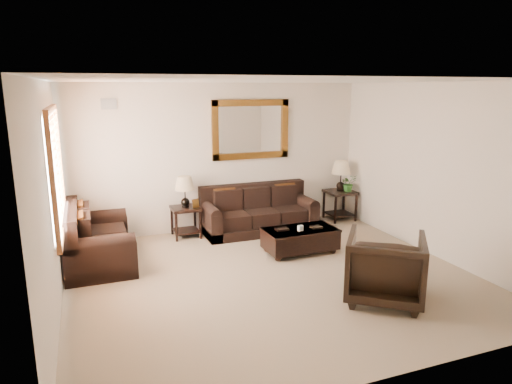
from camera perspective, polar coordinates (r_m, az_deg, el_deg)
name	(u,v)px	position (r m, az deg, el deg)	size (l,w,h in m)	color
room	(272,184)	(6.15, 2.07, 1.05)	(5.51, 5.01, 2.71)	#836E5A
window	(57,171)	(6.54, -23.65, 2.47)	(0.07, 1.96, 1.66)	white
mirror	(251,130)	(8.56, -0.65, 7.81)	(1.50, 0.06, 1.10)	#4A320E
air_vent	(109,104)	(8.04, -17.93, 10.43)	(0.25, 0.02, 0.18)	#999999
sofa	(258,214)	(8.50, 0.25, -2.83)	(2.07, 0.89, 0.85)	black
loveseat	(94,243)	(7.31, -19.54, -6.00)	(0.97, 1.63, 0.92)	black
end_table_left	(185,198)	(8.14, -8.84, -0.71)	(0.50, 0.50, 1.10)	black
end_table_right	(341,182)	(9.25, 10.54, 1.29)	(0.55, 0.55, 1.20)	black
coffee_table	(300,238)	(7.43, 5.54, -5.71)	(1.18, 0.65, 0.50)	black
armchair	(385,264)	(5.95, 15.86, -8.68)	(0.92, 0.86, 0.94)	black
potted_plant	(348,185)	(9.24, 11.47, 0.87)	(0.30, 0.33, 0.26)	#26551D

